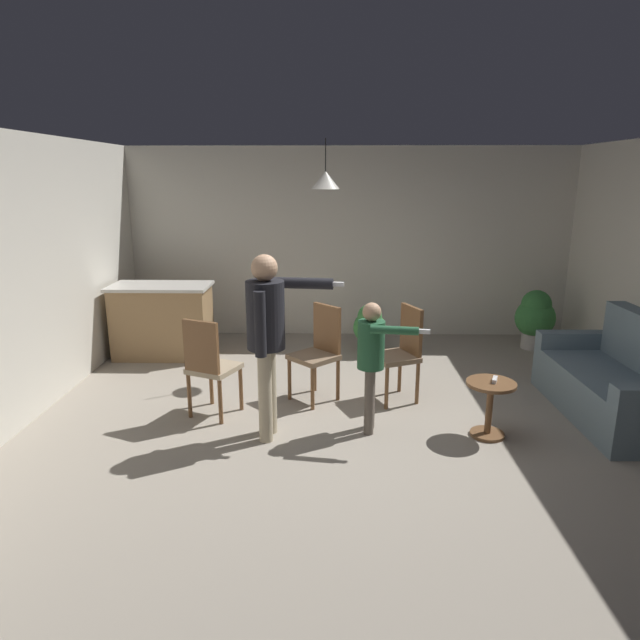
{
  "coord_description": "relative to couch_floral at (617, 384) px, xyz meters",
  "views": [
    {
      "loc": [
        -0.27,
        -4.8,
        2.3
      ],
      "look_at": [
        -0.37,
        0.15,
        1.0
      ],
      "focal_mm": 30.96,
      "sensor_mm": 36.0,
      "label": 1
    }
  ],
  "objects": [
    {
      "name": "couch_floral",
      "position": [
        0.0,
        0.0,
        0.0
      ],
      "size": [
        0.88,
        1.81,
        1.0
      ],
      "rotation": [
        0.0,
        0.0,
        1.59
      ],
      "color": "slate",
      "rests_on": "ground"
    },
    {
      "name": "dining_chair_by_counter",
      "position": [
        -3.96,
        -0.09,
        0.21
      ],
      "size": [
        0.55,
        0.55,
        1.0
      ],
      "rotation": [
        0.0,
        0.0,
        5.88
      ],
      "color": "brown",
      "rests_on": "ground"
    },
    {
      "name": "person_adult",
      "position": [
        -3.34,
        -0.51,
        0.7
      ],
      "size": [
        0.84,
        0.48,
        1.66
      ],
      "rotation": [
        0.0,
        0.0,
        -1.69
      ],
      "color": "tan",
      "rests_on": "ground"
    },
    {
      "name": "dining_chair_near_wall",
      "position": [
        -2.07,
        0.39,
        0.21
      ],
      "size": [
        0.55,
        0.55,
        1.0
      ],
      "rotation": [
        0.0,
        0.0,
        1.98
      ],
      "color": "brown",
      "rests_on": "ground"
    },
    {
      "name": "wall_back",
      "position": [
        -2.53,
        2.91,
        1.02
      ],
      "size": [
        6.4,
        0.1,
        2.7
      ],
      "primitive_type": "cube",
      "color": "silver",
      "rests_on": "ground"
    },
    {
      "name": "wall_left",
      "position": [
        -5.73,
        -0.29,
        1.02
      ],
      "size": [
        0.1,
        6.4,
        2.7
      ],
      "primitive_type": "cube",
      "color": "silver",
      "rests_on": "ground"
    },
    {
      "name": "potted_plant_by_wall",
      "position": [
        -0.02,
        2.2,
        0.11
      ],
      "size": [
        0.53,
        0.53,
        0.81
      ],
      "color": "#B7B2AD",
      "rests_on": "ground"
    },
    {
      "name": "person_child",
      "position": [
        -2.42,
        -0.38,
        0.43
      ],
      "size": [
        0.61,
        0.41,
        1.22
      ],
      "rotation": [
        0.0,
        0.0,
        -1.71
      ],
      "color": "#60564C",
      "rests_on": "ground"
    },
    {
      "name": "ceiling_light_pendant",
      "position": [
        -2.86,
        1.33,
        1.92
      ],
      "size": [
        0.32,
        0.32,
        0.55
      ],
      "color": "silver"
    },
    {
      "name": "spare_remote_on_table",
      "position": [
        -1.33,
        -0.44,
        0.21
      ],
      "size": [
        0.08,
        0.13,
        0.04
      ],
      "primitive_type": "cube",
      "rotation": [
        0.0,
        0.0,
        2.76
      ],
      "color": "white",
      "rests_on": "side_table_by_couch"
    },
    {
      "name": "potted_plant_corner",
      "position": [
        -2.28,
        1.96,
        0.03
      ],
      "size": [
        0.43,
        0.43,
        0.66
      ],
      "color": "#4C4742",
      "rests_on": "ground"
    },
    {
      "name": "dining_chair_centre_back",
      "position": [
        -2.92,
        0.4,
        0.21
      ],
      "size": [
        0.59,
        0.59,
        1.0
      ],
      "rotation": [
        0.0,
        0.0,
        2.34
      ],
      "color": "brown",
      "rests_on": "ground"
    },
    {
      "name": "ground",
      "position": [
        -2.53,
        -0.29,
        -0.33
      ],
      "size": [
        7.68,
        7.68,
        0.0
      ],
      "primitive_type": "plane",
      "color": "#9E9384"
    },
    {
      "name": "side_table_by_couch",
      "position": [
        -1.36,
        -0.46,
        -0.0
      ],
      "size": [
        0.44,
        0.44,
        0.52
      ],
      "color": "brown",
      "rests_on": "ground"
    },
    {
      "name": "kitchen_counter",
      "position": [
        -4.98,
        1.78,
        0.15
      ],
      "size": [
        1.26,
        0.66,
        0.95
      ],
      "color": "#99754C",
      "rests_on": "ground"
    }
  ]
}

